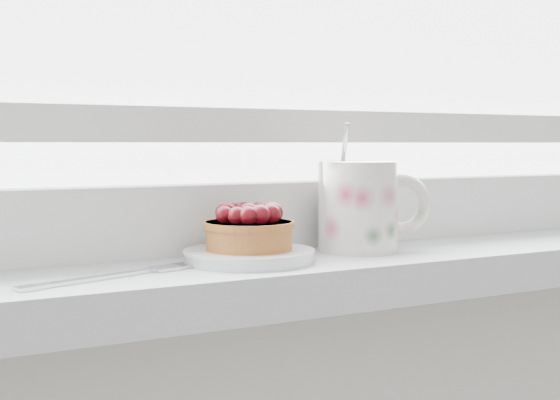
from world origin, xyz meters
TOP-DOWN VIEW (x-y plane):
  - saucer at (-0.01, 1.88)m, footprint 0.12×0.12m
  - raspberry_tart at (-0.01, 1.88)m, footprint 0.09×0.09m
  - floral_mug at (0.13, 1.89)m, footprint 0.13×0.11m
  - fork at (-0.14, 1.86)m, footprint 0.18×0.07m

SIDE VIEW (x-z plane):
  - fork at x=-0.14m, z-range 0.94..0.94m
  - saucer at x=-0.01m, z-range 0.94..0.95m
  - raspberry_tart at x=-0.01m, z-range 0.95..0.99m
  - floral_mug at x=0.13m, z-range 0.92..1.06m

